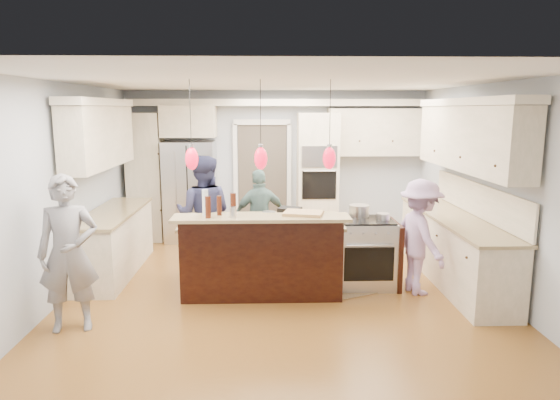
# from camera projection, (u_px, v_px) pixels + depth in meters

# --- Properties ---
(ground_plane) EXTENTS (6.00, 6.00, 0.00)m
(ground_plane) POSITION_uv_depth(u_px,v_px,m) (281.00, 290.00, 6.63)
(ground_plane) COLOR #99632A
(ground_plane) RESTS_ON ground
(room_shell) EXTENTS (5.54, 6.04, 2.72)m
(room_shell) POSITION_uv_depth(u_px,v_px,m) (281.00, 153.00, 6.30)
(room_shell) COLOR #B2BCC6
(room_shell) RESTS_ON ground
(refrigerator) EXTENTS (0.90, 0.70, 1.80)m
(refrigerator) POSITION_uv_depth(u_px,v_px,m) (191.00, 191.00, 9.01)
(refrigerator) COLOR #B7B7BC
(refrigerator) RESTS_ON ground
(oven_column) EXTENTS (0.72, 0.69, 2.30)m
(oven_column) POSITION_uv_depth(u_px,v_px,m) (317.00, 177.00, 9.06)
(oven_column) COLOR #F2E0C4
(oven_column) RESTS_ON ground
(back_upper_cabinets) EXTENTS (5.30, 0.61, 2.54)m
(back_upper_cabinets) POSITION_uv_depth(u_px,v_px,m) (235.00, 148.00, 9.02)
(back_upper_cabinets) COLOR #F2E0C4
(back_upper_cabinets) RESTS_ON ground
(right_counter_run) EXTENTS (0.64, 3.10, 2.51)m
(right_counter_run) POSITION_uv_depth(u_px,v_px,m) (459.00, 206.00, 6.81)
(right_counter_run) COLOR #F2E0C4
(right_counter_run) RESTS_ON ground
(left_cabinets) EXTENTS (0.64, 2.30, 2.51)m
(left_cabinets) POSITION_uv_depth(u_px,v_px,m) (109.00, 202.00, 7.15)
(left_cabinets) COLOR #F2E0C4
(left_cabinets) RESTS_ON ground
(kitchen_island) EXTENTS (2.10, 1.46, 1.12)m
(kitchen_island) POSITION_uv_depth(u_px,v_px,m) (262.00, 253.00, 6.60)
(kitchen_island) COLOR black
(kitchen_island) RESTS_ON ground
(island_range) EXTENTS (0.82, 0.71, 0.92)m
(island_range) POSITION_uv_depth(u_px,v_px,m) (366.00, 253.00, 6.73)
(island_range) COLOR #B7B7BC
(island_range) RESTS_ON ground
(pendant_lights) EXTENTS (1.75, 0.15, 1.03)m
(pendant_lights) POSITION_uv_depth(u_px,v_px,m) (261.00, 158.00, 5.79)
(pendant_lights) COLOR black
(pendant_lights) RESTS_ON ground
(person_bar_end) EXTENTS (0.70, 0.53, 1.70)m
(person_bar_end) POSITION_uv_depth(u_px,v_px,m) (68.00, 254.00, 5.30)
(person_bar_end) COLOR gray
(person_bar_end) RESTS_ON ground
(person_far_left) EXTENTS (0.92, 0.76, 1.71)m
(person_far_left) POSITION_uv_depth(u_px,v_px,m) (204.00, 214.00, 7.28)
(person_far_left) COLOR #272A4C
(person_far_left) RESTS_ON ground
(person_far_right) EXTENTS (0.92, 0.58, 1.46)m
(person_far_right) POSITION_uv_depth(u_px,v_px,m) (260.00, 217.00, 7.69)
(person_far_right) COLOR slate
(person_far_right) RESTS_ON ground
(person_range_side) EXTENTS (0.76, 1.07, 1.49)m
(person_range_side) POSITION_uv_depth(u_px,v_px,m) (420.00, 237.00, 6.40)
(person_range_side) COLOR #B28FC0
(person_range_side) RESTS_ON ground
(floor_rug) EXTENTS (1.04, 1.20, 0.01)m
(floor_rug) POSITION_uv_depth(u_px,v_px,m) (344.00, 283.00, 6.85)
(floor_rug) COLOR #8E764D
(floor_rug) RESTS_ON ground
(water_bottle) EXTENTS (0.09, 0.09, 0.31)m
(water_bottle) POSITION_uv_depth(u_px,v_px,m) (205.00, 203.00, 5.88)
(water_bottle) COLOR silver
(water_bottle) RESTS_ON kitchen_island
(beer_bottle_a) EXTENTS (0.07, 0.07, 0.23)m
(beer_bottle_a) POSITION_uv_depth(u_px,v_px,m) (219.00, 206.00, 5.92)
(beer_bottle_a) COLOR #40180B
(beer_bottle_a) RESTS_ON kitchen_island
(beer_bottle_b) EXTENTS (0.08, 0.08, 0.26)m
(beer_bottle_b) POSITION_uv_depth(u_px,v_px,m) (208.00, 207.00, 5.76)
(beer_bottle_b) COLOR #40180B
(beer_bottle_b) RESTS_ON kitchen_island
(beer_bottle_c) EXTENTS (0.08, 0.08, 0.27)m
(beer_bottle_c) POSITION_uv_depth(u_px,v_px,m) (233.00, 204.00, 5.89)
(beer_bottle_c) COLOR #40180B
(beer_bottle_c) RESTS_ON kitchen_island
(drink_can) EXTENTS (0.08, 0.08, 0.13)m
(drink_can) POSITION_uv_depth(u_px,v_px,m) (233.00, 212.00, 5.79)
(drink_can) COLOR #B7B7BC
(drink_can) RESTS_ON kitchen_island
(cutting_board) EXTENTS (0.52, 0.42, 0.04)m
(cutting_board) POSITION_uv_depth(u_px,v_px,m) (303.00, 213.00, 5.97)
(cutting_board) COLOR tan
(cutting_board) RESTS_ON kitchen_island
(pot_large) EXTENTS (0.27, 0.27, 0.16)m
(pot_large) POSITION_uv_depth(u_px,v_px,m) (359.00, 211.00, 6.81)
(pot_large) COLOR #B7B7BC
(pot_large) RESTS_ON island_range
(pot_small) EXTENTS (0.18, 0.18, 0.09)m
(pot_small) POSITION_uv_depth(u_px,v_px,m) (383.00, 217.00, 6.59)
(pot_small) COLOR #B7B7BC
(pot_small) RESTS_ON island_range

